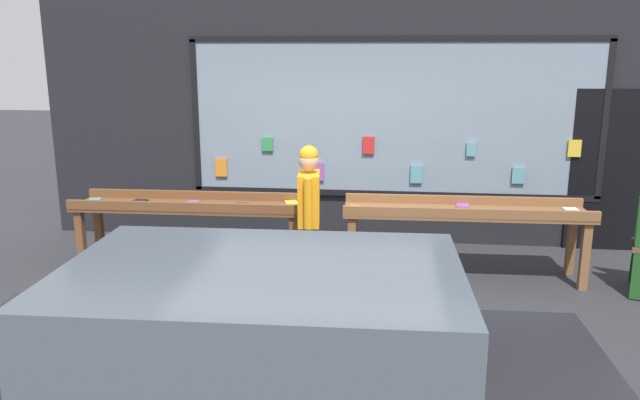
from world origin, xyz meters
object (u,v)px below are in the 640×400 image
(display_table_left, at_px, (190,210))
(small_dog, at_px, (265,272))
(parked_car, at_px, (264,377))
(display_table_right, at_px, (465,217))
(person_browsing, at_px, (309,209))

(display_table_left, relative_size, small_dog, 4.94)
(display_table_left, height_order, parked_car, parked_car)
(display_table_right, xyz_separation_m, person_browsing, (-1.70, -0.64, 0.20))
(person_browsing, bearing_deg, parked_car, 177.13)
(display_table_right, bearing_deg, parked_car, -112.33)
(display_table_right, bearing_deg, person_browsing, -159.35)
(display_table_left, distance_m, parked_car, 4.12)
(display_table_left, relative_size, person_browsing, 1.71)
(display_table_left, relative_size, display_table_right, 1.00)
(display_table_left, relative_size, parked_car, 0.69)
(display_table_right, distance_m, person_browsing, 1.83)
(person_browsing, relative_size, parked_car, 0.41)
(small_dog, bearing_deg, display_table_left, 73.22)
(display_table_right, bearing_deg, display_table_left, 179.98)
(display_table_right, xyz_separation_m, small_dog, (-2.14, -0.86, -0.44))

